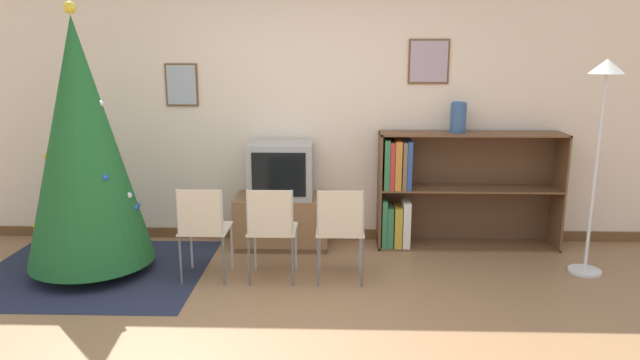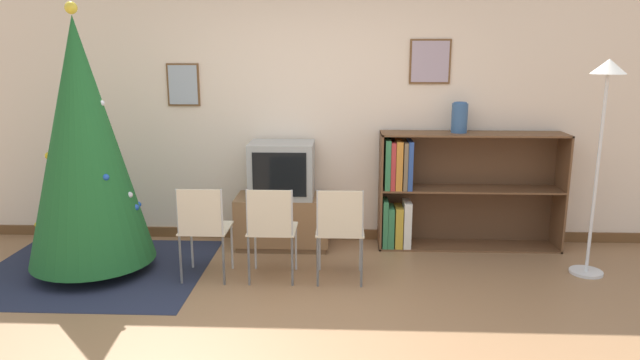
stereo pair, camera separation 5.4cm
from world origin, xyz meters
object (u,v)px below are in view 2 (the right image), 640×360
at_px(folding_chair_left, 203,227).
at_px(vase, 460,117).
at_px(tv_console, 283,221).
at_px(folding_chair_right, 340,229).
at_px(standing_lamp, 604,112).
at_px(television, 282,170).
at_px(christmas_tree, 84,143).
at_px(folding_chair_center, 271,228).
at_px(bookshelf, 438,191).

xyz_separation_m(folding_chair_left, vase, (2.26, 0.97, 0.82)).
height_order(tv_console, folding_chair_left, folding_chair_left).
height_order(folding_chair_right, standing_lamp, standing_lamp).
xyz_separation_m(tv_console, vase, (1.69, 0.09, 1.03)).
height_order(television, folding_chair_right, television).
height_order(christmas_tree, folding_chair_right, christmas_tree).
xyz_separation_m(folding_chair_left, folding_chair_right, (1.14, 0.00, 0.00)).
bearing_deg(christmas_tree, tv_console, 24.28).
relative_size(christmas_tree, television, 3.71).
relative_size(folding_chair_right, vase, 2.81).
xyz_separation_m(christmas_tree, tv_console, (1.59, 0.72, -0.89)).
bearing_deg(christmas_tree, folding_chair_center, -5.71).
bearing_deg(bookshelf, folding_chair_left, -155.46).
bearing_deg(folding_chair_center, folding_chair_left, 180.00).
distance_m(television, folding_chair_center, 0.93).
bearing_deg(tv_console, folding_chair_right, -57.02).
bearing_deg(vase, folding_chair_left, -156.88).
bearing_deg(television, folding_chair_left, -123.06).
bearing_deg(folding_chair_right, christmas_tree, 175.79).
bearing_deg(television, vase, 3.06).
bearing_deg(folding_chair_right, tv_console, 122.98).
bearing_deg(folding_chair_left, tv_console, 57.02).
bearing_deg(vase, folding_chair_right, -139.30).
relative_size(television, folding_chair_center, 0.75).
bearing_deg(television, folding_chair_center, -90.00).
height_order(television, standing_lamp, standing_lamp).
distance_m(bookshelf, vase, 0.75).
relative_size(folding_chair_right, bookshelf, 0.47).
bearing_deg(bookshelf, christmas_tree, -165.67).
bearing_deg(folding_chair_center, folding_chair_right, 0.00).
bearing_deg(folding_chair_center, christmas_tree, 174.29).
bearing_deg(tv_console, folding_chair_center, -90.00).
xyz_separation_m(television, vase, (1.69, 0.09, 0.51)).
bearing_deg(folding_chair_center, tv_console, 90.00).
xyz_separation_m(tv_console, standing_lamp, (2.73, -0.60, 1.16)).
bearing_deg(bookshelf, folding_chair_center, -147.89).
height_order(folding_chair_center, standing_lamp, standing_lamp).
xyz_separation_m(tv_console, television, (0.00, -0.00, 0.52)).
height_order(tv_console, television, television).
height_order(television, vase, vase).
xyz_separation_m(folding_chair_center, vase, (1.69, 0.97, 0.82)).
relative_size(christmas_tree, folding_chair_left, 2.78).
relative_size(folding_chair_left, folding_chair_center, 1.00).
distance_m(television, vase, 1.77).
xyz_separation_m(television, folding_chair_right, (0.57, -0.88, -0.31)).
xyz_separation_m(folding_chair_center, standing_lamp, (2.73, 0.28, 0.94)).
relative_size(tv_console, vase, 3.11).
distance_m(christmas_tree, folding_chair_right, 2.27).
relative_size(christmas_tree, tv_console, 2.52).
relative_size(television, vase, 2.11).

